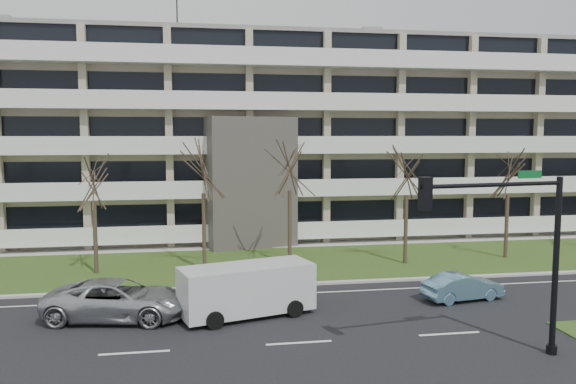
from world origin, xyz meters
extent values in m
plane|color=black|center=(0.00, 0.00, 0.00)|extent=(160.00, 160.00, 0.00)
cube|color=#2B4517|center=(0.00, 13.00, 0.03)|extent=(90.00, 10.00, 0.06)
cube|color=#B2B2AD|center=(0.00, 8.00, 0.06)|extent=(90.00, 0.35, 0.12)
cube|color=#B2B2AD|center=(0.00, 18.50, 0.04)|extent=(90.00, 2.00, 0.08)
cube|color=white|center=(0.00, 6.50, 0.01)|extent=(90.00, 0.12, 0.01)
cube|color=tan|center=(0.00, 25.50, 7.50)|extent=(60.00, 12.00, 15.00)
cube|color=gray|center=(0.00, 25.50, 15.15)|extent=(60.50, 12.50, 0.30)
cube|color=#4C4742|center=(0.00, 18.50, 4.50)|extent=(6.39, 3.69, 9.00)
cube|color=black|center=(0.00, 18.30, 2.00)|extent=(4.92, 1.19, 3.50)
cylinder|color=black|center=(-5.00, 25.50, 17.00)|extent=(0.10, 0.10, 3.50)
cube|color=black|center=(0.00, 19.48, 2.10)|extent=(58.00, 0.10, 1.80)
cube|color=white|center=(0.00, 18.80, 0.60)|extent=(58.00, 1.40, 0.22)
cube|color=white|center=(0.00, 18.15, 1.20)|extent=(58.00, 0.08, 1.00)
cube|color=black|center=(0.00, 19.48, 5.10)|extent=(58.00, 0.10, 1.80)
cube|color=white|center=(0.00, 18.80, 3.60)|extent=(58.00, 1.40, 0.22)
cube|color=white|center=(0.00, 18.15, 4.20)|extent=(58.00, 0.08, 1.00)
cube|color=black|center=(0.00, 19.48, 8.10)|extent=(58.00, 0.10, 1.80)
cube|color=white|center=(0.00, 18.80, 6.60)|extent=(58.00, 1.40, 0.22)
cube|color=white|center=(0.00, 18.15, 7.20)|extent=(58.00, 0.08, 1.00)
cube|color=black|center=(0.00, 19.48, 11.10)|extent=(58.00, 0.10, 1.80)
cube|color=white|center=(0.00, 18.80, 9.60)|extent=(58.00, 1.40, 0.22)
cube|color=white|center=(0.00, 18.15, 10.20)|extent=(58.00, 0.08, 1.00)
cube|color=black|center=(0.00, 19.48, 14.10)|extent=(58.00, 0.10, 1.80)
cube|color=white|center=(0.00, 18.80, 12.60)|extent=(58.00, 1.40, 0.22)
cube|color=white|center=(0.00, 18.15, 13.20)|extent=(58.00, 0.08, 1.00)
imported|color=#B5B8BD|center=(-7.09, 3.97, 0.83)|extent=(6.39, 3.79, 1.66)
imported|color=#6EA1C0|center=(8.63, 4.19, 0.64)|extent=(4.05, 2.00, 1.28)
cube|color=silver|center=(-1.64, 3.53, 1.21)|extent=(6.03, 3.58, 2.00)
cube|color=black|center=(-1.64, 3.53, 1.79)|extent=(5.59, 3.31, 0.74)
cube|color=silver|center=(0.94, 4.27, 1.05)|extent=(0.90, 2.02, 1.26)
cylinder|color=black|center=(-3.07, 2.03, 0.37)|extent=(0.78, 0.45, 0.74)
cylinder|color=black|center=(-3.65, 4.05, 0.37)|extent=(0.78, 0.45, 0.74)
cylinder|color=black|center=(0.37, 3.01, 0.37)|extent=(0.78, 0.45, 0.74)
cylinder|color=black|center=(-0.21, 5.03, 0.37)|extent=(0.78, 0.45, 0.74)
cylinder|color=black|center=(8.72, -2.47, 0.16)|extent=(0.38, 0.38, 0.32)
cylinder|color=black|center=(8.72, -2.47, 3.17)|extent=(0.21, 0.21, 6.34)
cylinder|color=black|center=(6.00, -2.86, 6.13)|extent=(5.46, 0.93, 0.15)
cube|color=black|center=(3.49, -3.22, 5.92)|extent=(0.38, 0.38, 1.06)
sphere|color=red|center=(3.49, -3.22, 6.25)|extent=(0.21, 0.21, 0.21)
sphere|color=orange|center=(3.49, -3.22, 5.92)|extent=(0.21, 0.21, 0.21)
sphere|color=green|center=(3.49, -3.22, 5.58)|extent=(0.21, 0.21, 0.21)
cube|color=#0C5926|center=(7.46, -2.65, 6.44)|extent=(0.95, 0.18, 0.26)
cylinder|color=#382B21|center=(-9.34, 12.20, 1.95)|extent=(0.24, 0.24, 3.90)
cylinder|color=#382B21|center=(-3.33, 11.92, 2.24)|extent=(0.24, 0.24, 4.48)
cylinder|color=#382B21|center=(1.73, 12.55, 2.25)|extent=(0.24, 0.24, 4.50)
cylinder|color=#382B21|center=(8.68, 11.72, 2.09)|extent=(0.24, 0.24, 4.18)
cylinder|color=#382B21|center=(15.53, 12.21, 2.05)|extent=(0.24, 0.24, 4.10)
camera|label=1|loc=(-3.69, -20.03, 7.77)|focal=35.00mm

